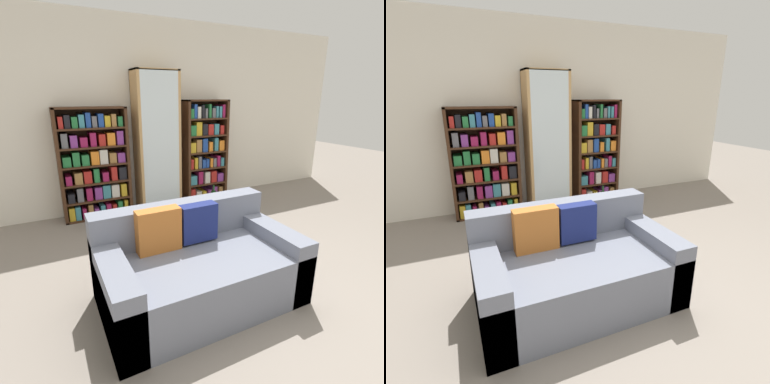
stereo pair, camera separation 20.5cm
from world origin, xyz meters
The scene contains 7 objects.
ground_plane centered at (0.00, 0.00, 0.00)m, with size 16.00×16.00×0.00m, color gray.
wall_back centered at (0.00, 2.83, 1.35)m, with size 7.12×0.06×2.70m.
couch centered at (-0.47, 0.35, 0.28)m, with size 1.60×0.92×0.80m.
bookshelf_left centered at (-0.88, 2.62, 0.74)m, with size 0.92×0.32×1.52m.
display_cabinet centered at (0.03, 2.60, 1.00)m, with size 0.63×0.36×2.00m.
bookshelf_right centered at (0.83, 2.62, 0.79)m, with size 0.72×0.32×1.60m.
wine_bottle centered at (0.67, 2.02, 0.17)m, with size 0.08×0.08×0.40m.
Camera 2 is at (-1.31, -1.66, 1.65)m, focal length 28.00 mm.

